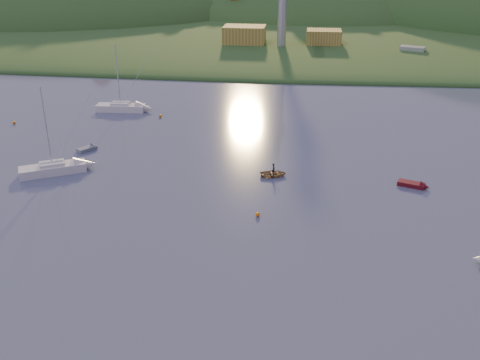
# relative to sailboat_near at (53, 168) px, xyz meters

# --- Properties ---
(far_shore) EXTENTS (620.00, 220.00, 1.50)m
(far_shore) POSITION_rel_sailboat_near_xyz_m (24.23, 190.77, -0.74)
(far_shore) COLOR #2A5221
(far_shore) RESTS_ON ground
(shore_slope) EXTENTS (640.00, 150.00, 7.00)m
(shore_slope) POSITION_rel_sailboat_near_xyz_m (24.23, 125.77, -0.74)
(shore_slope) COLOR #2A5221
(shore_slope) RESTS_ON ground
(hill_left) EXTENTS (170.00, 140.00, 44.00)m
(hill_left) POSITION_rel_sailboat_near_xyz_m (-65.77, 160.77, -0.74)
(hill_left) COLOR #2A5221
(hill_left) RESTS_ON ground
(hill_center) EXTENTS (140.00, 120.00, 36.00)m
(hill_center) POSITION_rel_sailboat_near_xyz_m (34.23, 170.77, -0.74)
(hill_center) COLOR #2A5221
(hill_center) RESTS_ON ground
(hillside_trees) EXTENTS (280.00, 50.00, 32.00)m
(hillside_trees) POSITION_rel_sailboat_near_xyz_m (24.23, 145.77, -0.74)
(hillside_trees) COLOR #194016
(hillside_trees) RESTS_ON ground
(wharf) EXTENTS (42.00, 16.00, 2.40)m
(wharf) POSITION_rel_sailboat_near_xyz_m (29.23, 82.77, 0.46)
(wharf) COLOR slate
(wharf) RESTS_ON ground
(shed_west) EXTENTS (11.00, 8.00, 4.80)m
(shed_west) POSITION_rel_sailboat_near_xyz_m (16.23, 83.77, 4.06)
(shed_west) COLOR olive
(shed_west) RESTS_ON wharf
(shed_east) EXTENTS (9.00, 7.00, 4.00)m
(shed_east) POSITION_rel_sailboat_near_xyz_m (37.23, 84.77, 3.66)
(shed_east) COLOR olive
(shed_east) RESTS_ON wharf
(sailboat_near) EXTENTS (8.47, 6.15, 11.50)m
(sailboat_near) POSITION_rel_sailboat_near_xyz_m (0.00, 0.00, 0.00)
(sailboat_near) COLOR silver
(sailboat_near) RESTS_ON ground
(sailboat_far) EXTENTS (8.69, 2.94, 11.92)m
(sailboat_far) POSITION_rel_sailboat_near_xyz_m (-0.01, 28.17, 0.02)
(sailboat_far) COLOR silver
(sailboat_far) RESTS_ON ground
(canoe) EXTENTS (3.85, 3.10, 0.71)m
(canoe) POSITION_rel_sailboat_near_xyz_m (28.74, 2.33, -0.39)
(canoe) COLOR #937851
(canoe) RESTS_ON ground
(paddler) EXTENTS (0.47, 0.62, 1.53)m
(paddler) POSITION_rel_sailboat_near_xyz_m (28.74, 2.33, 0.02)
(paddler) COLOR black
(paddler) RESTS_ON ground
(red_tender) EXTENTS (3.99, 2.56, 1.29)m
(red_tender) POSITION_rel_sailboat_near_xyz_m (46.59, 0.91, -0.48)
(red_tender) COLOR #520B13
(red_tender) RESTS_ON ground
(grey_dinghy) EXTENTS (2.97, 3.36, 1.23)m
(grey_dinghy) POSITION_rel_sailboat_near_xyz_m (1.66, 9.00, -0.49)
(grey_dinghy) COLOR slate
(grey_dinghy) RESTS_ON ground
(work_vessel) EXTENTS (14.84, 9.57, 3.60)m
(work_vessel) POSITION_rel_sailboat_near_xyz_m (59.23, 78.77, 0.54)
(work_vessel) COLOR slate
(work_vessel) RESTS_ON ground
(buoy_0) EXTENTS (0.50, 0.50, 0.50)m
(buoy_0) POSITION_rel_sailboat_near_xyz_m (27.63, -8.91, -0.49)
(buoy_0) COLOR orange
(buoy_0) RESTS_ON ground
(buoy_1) EXTENTS (0.50, 0.50, 0.50)m
(buoy_1) POSITION_rel_sailboat_near_xyz_m (-15.35, 18.98, -0.49)
(buoy_1) COLOR orange
(buoy_1) RESTS_ON ground
(buoy_2) EXTENTS (0.50, 0.50, 0.50)m
(buoy_2) POSITION_rel_sailboat_near_xyz_m (7.90, 25.32, -0.49)
(buoy_2) COLOR orange
(buoy_2) RESTS_ON ground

